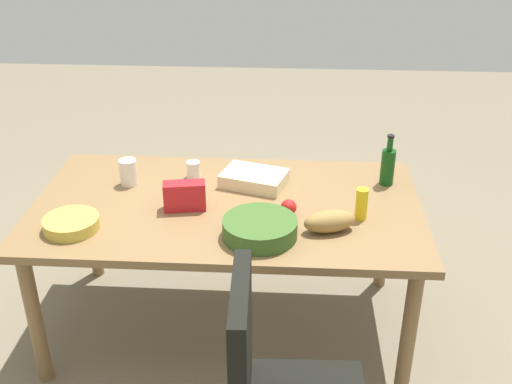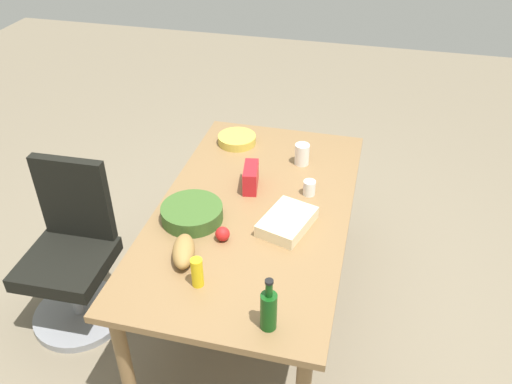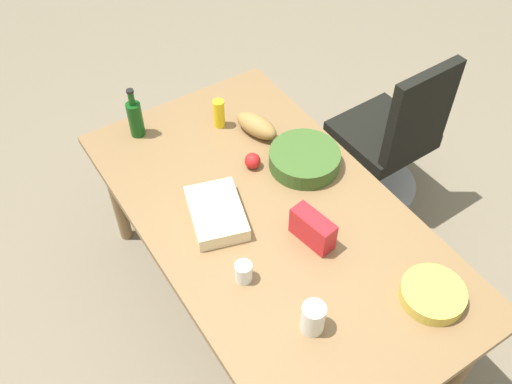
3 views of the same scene
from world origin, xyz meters
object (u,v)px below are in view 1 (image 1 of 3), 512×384
at_px(salad_bowl, 260,228).
at_px(mayo_jar, 128,172).
at_px(wine_bottle, 388,165).
at_px(conference_table, 227,217).
at_px(chip_bowl, 71,224).
at_px(chip_bag_red, 185,196).
at_px(sheet_cake, 254,179).
at_px(bread_loaf, 330,221).
at_px(apple_red, 289,207).
at_px(mustard_bottle, 362,204).
at_px(paper_cup, 193,170).

height_order(salad_bowl, mayo_jar, mayo_jar).
bearing_deg(wine_bottle, conference_table, -161.80).
bearing_deg(chip_bowl, chip_bag_red, 24.43).
height_order(wine_bottle, sheet_cake, wine_bottle).
distance_m(chip_bowl, bread_loaf, 1.17).
distance_m(mayo_jar, chip_bowl, 0.49).
xyz_separation_m(apple_red, mustard_bottle, (0.34, -0.02, 0.04)).
bearing_deg(conference_table, chip_bowl, -156.98).
height_order(apple_red, chip_bag_red, chip_bag_red).
relative_size(mayo_jar, chip_bag_red, 0.68).
xyz_separation_m(chip_bag_red, sheet_cake, (0.32, 0.28, -0.03)).
relative_size(chip_bowl, bread_loaf, 1.06).
bearing_deg(salad_bowl, conference_table, 120.94).
height_order(conference_table, chip_bag_red, chip_bag_red).
xyz_separation_m(conference_table, bread_loaf, (0.49, -0.23, 0.13)).
height_order(mayo_jar, chip_bowl, mayo_jar).
relative_size(sheet_cake, bread_loaf, 1.33).
xyz_separation_m(wine_bottle, apple_red, (-0.50, -0.36, -0.07)).
xyz_separation_m(wine_bottle, salad_bowl, (-0.63, -0.57, -0.06)).
distance_m(salad_bowl, chip_bag_red, 0.44).
bearing_deg(mustard_bottle, salad_bowl, -157.45).
xyz_separation_m(conference_table, chip_bag_red, (-0.19, -0.07, 0.15)).
xyz_separation_m(bread_loaf, paper_cup, (-0.70, 0.51, -0.01)).
xyz_separation_m(salad_bowl, chip_bowl, (-0.86, 0.01, -0.01)).
bearing_deg(salad_bowl, chip_bowl, 179.20).
height_order(salad_bowl, sheet_cake, salad_bowl).
height_order(mayo_jar, paper_cup, mayo_jar).
height_order(conference_table, sheet_cake, sheet_cake).
xyz_separation_m(wine_bottle, bread_loaf, (-0.32, -0.50, -0.05)).
bearing_deg(sheet_cake, bread_loaf, -50.31).
bearing_deg(wine_bottle, paper_cup, 179.35).
bearing_deg(paper_cup, mayo_jar, -162.83).
distance_m(sheet_cake, bread_loaf, 0.58).
bearing_deg(mayo_jar, mustard_bottle, -13.74).
distance_m(conference_table, sheet_cake, 0.27).
height_order(conference_table, mustard_bottle, mustard_bottle).
distance_m(apple_red, bread_loaf, 0.23).
bearing_deg(chip_bowl, apple_red, 11.37).
height_order(mayo_jar, chip_bag_red, chip_bag_red).
relative_size(wine_bottle, mayo_jar, 2.00).
relative_size(salad_bowl, mustard_bottle, 2.17).
height_order(chip_bowl, sheet_cake, sheet_cake).
bearing_deg(wine_bottle, mayo_jar, -176.23).
bearing_deg(salad_bowl, sheet_cake, 96.52).
height_order(mayo_jar, mustard_bottle, mustard_bottle).
height_order(wine_bottle, mustard_bottle, wine_bottle).
bearing_deg(bread_loaf, apple_red, 142.54).
height_order(salad_bowl, chip_bowl, salad_bowl).
bearing_deg(apple_red, mustard_bottle, -3.01).
height_order(wine_bottle, apple_red, wine_bottle).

